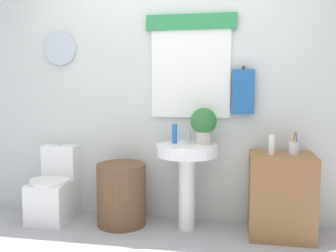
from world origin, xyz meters
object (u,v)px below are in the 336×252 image
(toilet, at_px, (55,191))
(pedestal_sink, at_px, (187,164))
(wooden_cabinet, at_px, (281,195))
(toothbrush_cup, at_px, (294,148))
(potted_plant, at_px, (203,123))
(lotion_bottle, at_px, (272,145))
(laundry_hamper, at_px, (121,194))
(soap_bottle, at_px, (175,134))

(toilet, bearing_deg, pedestal_sink, -1.46)
(wooden_cabinet, height_order, toothbrush_cup, toothbrush_cup)
(pedestal_sink, xyz_separation_m, potted_plant, (0.14, 0.06, 0.37))
(toilet, xyz_separation_m, wooden_cabinet, (2.11, -0.03, 0.08))
(toilet, relative_size, potted_plant, 2.23)
(potted_plant, relative_size, lotion_bottle, 1.92)
(toilet, distance_m, potted_plant, 1.59)
(laundry_hamper, bearing_deg, toilet, 177.23)
(laundry_hamper, distance_m, potted_plant, 1.01)
(wooden_cabinet, distance_m, soap_bottle, 1.07)
(soap_bottle, xyz_separation_m, lotion_bottle, (0.84, -0.09, -0.06))
(toilet, bearing_deg, wooden_cabinet, -0.89)
(laundry_hamper, xyz_separation_m, lotion_bottle, (1.34, -0.04, 0.51))
(pedestal_sink, relative_size, potted_plant, 2.40)
(lotion_bottle, xyz_separation_m, toothbrush_cup, (0.19, 0.06, -0.03))
(toilet, distance_m, toothbrush_cup, 2.26)
(pedestal_sink, height_order, potted_plant, potted_plant)
(pedestal_sink, xyz_separation_m, toothbrush_cup, (0.91, 0.02, 0.18))
(toilet, bearing_deg, lotion_bottle, -2.07)
(toilet, relative_size, pedestal_sink, 0.93)
(toilet, distance_m, pedestal_sink, 1.34)
(wooden_cabinet, xyz_separation_m, potted_plant, (-0.68, 0.06, 0.60))
(soap_bottle, xyz_separation_m, toothbrush_cup, (1.03, -0.03, -0.09))
(toilet, xyz_separation_m, laundry_hamper, (0.68, -0.03, 0.01))
(pedestal_sink, distance_m, wooden_cabinet, 0.85)
(laundry_hamper, relative_size, pedestal_sink, 0.74)
(wooden_cabinet, height_order, lotion_bottle, lotion_bottle)
(laundry_hamper, relative_size, toothbrush_cup, 3.12)
(toilet, relative_size, wooden_cabinet, 1.00)
(laundry_hamper, relative_size, lotion_bottle, 3.43)
(laundry_hamper, xyz_separation_m, pedestal_sink, (0.61, -0.00, 0.31))
(laundry_hamper, height_order, lotion_bottle, lotion_bottle)
(lotion_bottle, height_order, toothbrush_cup, toothbrush_cup)
(toilet, xyz_separation_m, lotion_bottle, (2.02, -0.07, 0.53))
(laundry_hamper, xyz_separation_m, soap_bottle, (0.49, 0.05, 0.58))
(lotion_bottle, bearing_deg, pedestal_sink, 176.84)
(lotion_bottle, bearing_deg, potted_plant, 170.29)
(soap_bottle, distance_m, lotion_bottle, 0.85)
(laundry_hamper, height_order, wooden_cabinet, wooden_cabinet)
(laundry_hamper, bearing_deg, potted_plant, 4.55)
(soap_bottle, height_order, toothbrush_cup, soap_bottle)
(wooden_cabinet, distance_m, toothbrush_cup, 0.42)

